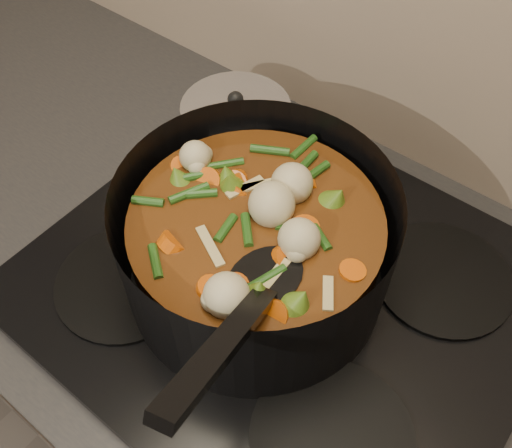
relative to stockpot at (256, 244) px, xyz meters
The scene contains 4 objects.
counter 0.55m from the stockpot, 32.66° to the left, with size 2.64×0.64×0.91m.
stovetop 0.09m from the stockpot, 32.66° to the left, with size 0.62×0.54×0.03m.
stockpot is the anchor object (origin of this frame).
saucepan 0.22m from the stockpot, 135.60° to the left, with size 0.16×0.16×0.13m.
Camera 1 is at (0.22, 1.59, 1.56)m, focal length 40.00 mm.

